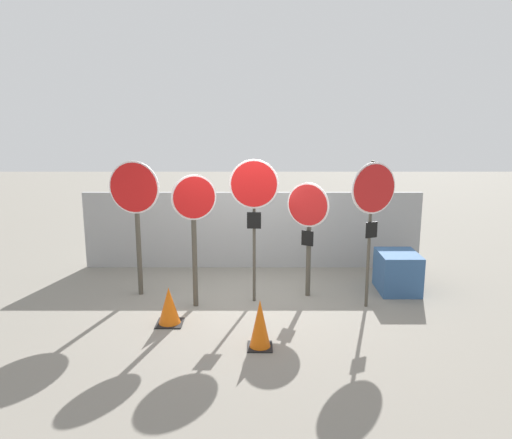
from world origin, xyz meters
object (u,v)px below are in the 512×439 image
(storage_crate, at_px, (396,272))
(traffic_cone_0, at_px, (168,306))
(stop_sign_4, at_px, (372,198))
(traffic_cone_1, at_px, (259,324))
(stop_sign_3, at_px, (307,218))
(stop_sign_0, at_px, (134,203))
(stop_sign_1, at_px, (193,216))
(stop_sign_2, at_px, (253,195))

(storage_crate, bearing_deg, traffic_cone_0, -159.38)
(stop_sign_4, xyz_separation_m, traffic_cone_1, (-1.85, -1.49, -1.53))
(stop_sign_3, height_order, stop_sign_4, stop_sign_4)
(stop_sign_4, xyz_separation_m, storage_crate, (0.71, 0.81, -1.51))
(stop_sign_0, relative_size, storage_crate, 2.75)
(stop_sign_0, height_order, traffic_cone_1, stop_sign_0)
(stop_sign_3, height_order, storage_crate, stop_sign_3)
(stop_sign_0, distance_m, storage_crate, 4.92)
(stop_sign_1, relative_size, storage_crate, 2.56)
(stop_sign_2, xyz_separation_m, stop_sign_4, (1.94, -0.25, -0.02))
(stop_sign_1, bearing_deg, traffic_cone_0, -134.70)
(stop_sign_3, xyz_separation_m, stop_sign_4, (0.99, -0.52, 0.44))
(stop_sign_1, xyz_separation_m, traffic_cone_0, (-0.34, -0.71, -1.28))
(stop_sign_0, relative_size, stop_sign_2, 0.98)
(stop_sign_4, bearing_deg, stop_sign_2, 148.85)
(storage_crate, bearing_deg, stop_sign_3, -170.45)
(stop_sign_1, relative_size, traffic_cone_0, 3.79)
(stop_sign_1, xyz_separation_m, traffic_cone_1, (1.07, -1.52, -1.23))
(traffic_cone_0, distance_m, storage_crate, 4.24)
(stop_sign_2, distance_m, traffic_cone_1, 2.33)
(stop_sign_3, relative_size, storage_crate, 2.34)
(stop_sign_0, bearing_deg, traffic_cone_1, -33.00)
(stop_sign_0, distance_m, stop_sign_1, 1.24)
(stop_sign_2, height_order, stop_sign_3, stop_sign_2)
(stop_sign_4, xyz_separation_m, traffic_cone_0, (-3.26, -0.68, -1.58))
(stop_sign_3, distance_m, storage_crate, 2.03)
(stop_sign_3, xyz_separation_m, traffic_cone_1, (-0.86, -2.02, -1.08))
(traffic_cone_0, bearing_deg, storage_crate, 20.62)
(stop_sign_1, relative_size, stop_sign_4, 0.91)
(stop_sign_2, distance_m, storage_crate, 3.11)
(stop_sign_2, bearing_deg, traffic_cone_0, -142.29)
(stop_sign_4, bearing_deg, stop_sign_1, 155.66)
(stop_sign_4, bearing_deg, stop_sign_0, 147.91)
(storage_crate, bearing_deg, traffic_cone_1, -138.05)
(stop_sign_4, height_order, traffic_cone_1, stop_sign_4)
(storage_crate, bearing_deg, stop_sign_2, -168.11)
(stop_sign_1, bearing_deg, stop_sign_3, -5.13)
(traffic_cone_0, height_order, traffic_cone_1, traffic_cone_1)
(traffic_cone_0, relative_size, traffic_cone_1, 0.84)
(traffic_cone_0, relative_size, storage_crate, 0.68)
(stop_sign_0, bearing_deg, stop_sign_2, 1.60)
(stop_sign_0, bearing_deg, stop_sign_1, -16.21)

